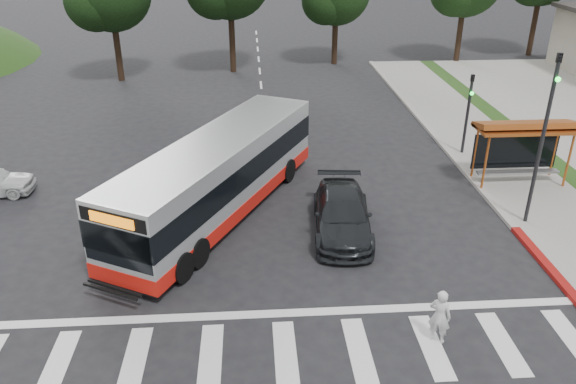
{
  "coord_description": "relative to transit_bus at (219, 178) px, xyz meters",
  "views": [
    {
      "loc": [
        -0.72,
        -16.61,
        10.53
      ],
      "look_at": [
        0.52,
        1.59,
        1.6
      ],
      "focal_mm": 35.0,
      "sensor_mm": 36.0,
      "label": 1
    }
  ],
  "objects": [
    {
      "name": "crosswalk_ladder",
      "position": [
        2.05,
        -8.15,
        -1.54
      ],
      "size": [
        18.0,
        2.6,
        0.01
      ],
      "primitive_type": "cube",
      "color": "silver",
      "rests_on": "ground"
    },
    {
      "name": "traffic_signal_ne_short",
      "position": [
        11.65,
        5.34,
        0.94
      ],
      "size": [
        0.18,
        0.37,
        4.0
      ],
      "color": "black",
      "rests_on": "ground"
    },
    {
      "name": "pedestrian",
      "position": [
        6.26,
        -7.91,
        -0.71
      ],
      "size": [
        0.72,
        0.66,
        1.66
      ],
      "primitive_type": "imported",
      "rotation": [
        0.0,
        0.0,
        2.58
      ],
      "color": "silver",
      "rests_on": "ground"
    },
    {
      "name": "bus_shelter",
      "position": [
        12.85,
        1.96,
        0.81
      ],
      "size": [
        4.2,
        1.6,
        2.86
      ],
      "color": "#A64E1B",
      "rests_on": "sidewalk_east"
    },
    {
      "name": "curb_east_red",
      "position": [
        11.05,
        -5.15,
        -1.47
      ],
      "size": [
        0.32,
        6.0,
        0.15
      ],
      "primitive_type": "cube",
      "color": "maroon",
      "rests_on": "ground"
    },
    {
      "name": "traffic_signal_ne_tall",
      "position": [
        11.65,
        -1.66,
        2.34
      ],
      "size": [
        0.18,
        0.37,
        6.5
      ],
      "color": "black",
      "rests_on": "ground"
    },
    {
      "name": "ground",
      "position": [
        2.05,
        -3.15,
        -1.54
      ],
      "size": [
        140.0,
        140.0,
        0.0
      ],
      "primitive_type": "plane",
      "color": "black",
      "rests_on": "ground"
    },
    {
      "name": "dark_sedan",
      "position": [
        4.55,
        -1.78,
        -0.81
      ],
      "size": [
        2.5,
        5.2,
        1.46
      ],
      "primitive_type": "imported",
      "rotation": [
        0.0,
        0.0,
        -0.09
      ],
      "color": "#212426",
      "rests_on": "ground"
    },
    {
      "name": "transit_bus",
      "position": [
        0.0,
        0.0,
        0.0
      ],
      "size": [
        7.84,
        11.77,
        3.08
      ],
      "primitive_type": null,
      "rotation": [
        0.0,
        0.0,
        -0.48
      ],
      "color": "#AAACAF",
      "rests_on": "ground"
    },
    {
      "name": "sidewalk_east",
      "position": [
        13.05,
        4.85,
        -1.48
      ],
      "size": [
        4.0,
        40.0,
        0.12
      ],
      "primitive_type": "cube",
      "color": "gray",
      "rests_on": "ground"
    },
    {
      "name": "curb_east",
      "position": [
        11.05,
        4.85,
        -1.47
      ],
      "size": [
        0.3,
        40.0,
        0.15
      ],
      "primitive_type": "cube",
      "color": "#9E9991",
      "rests_on": "ground"
    }
  ]
}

